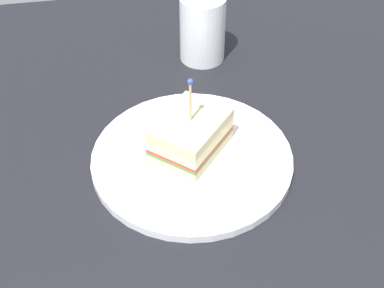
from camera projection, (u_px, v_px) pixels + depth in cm
name	position (u px, v px, depth cm)	size (l,w,h in cm)	color
ground_plane	(192.00, 167.00, 69.73)	(91.16, 91.16, 2.00)	black
plate	(192.00, 159.00, 68.66)	(25.34, 25.34, 1.14)	white
sandwich_half_center	(187.00, 135.00, 67.34)	(11.74, 11.52, 11.05)	beige
drink_glass	(202.00, 32.00, 83.11)	(6.99, 6.99, 10.38)	#B74C33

